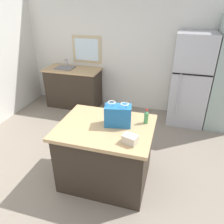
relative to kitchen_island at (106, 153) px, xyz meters
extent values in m
plane|color=gray|center=(-0.04, -0.17, -0.44)|extent=(6.34, 6.34, 0.00)
cube|color=silver|center=(-0.04, 2.48, 0.86)|extent=(5.17, 0.10, 2.61)
cube|color=#CCB78C|center=(-1.21, 2.42, 0.84)|extent=(0.68, 0.04, 0.60)
cube|color=white|center=(-1.21, 2.40, 0.84)|extent=(0.56, 0.02, 0.48)
cube|color=#33281E|center=(0.00, 0.00, -0.03)|extent=(1.14, 0.89, 0.83)
cube|color=tan|center=(0.00, 0.00, 0.41)|extent=(1.22, 0.97, 0.05)
cube|color=#B7B7BC|center=(1.07, 2.07, 0.45)|extent=(0.70, 0.66, 1.79)
cube|color=black|center=(1.07, 1.73, 0.67)|extent=(0.69, 0.01, 0.02)
cylinder|color=#B7B7BC|center=(0.88, 1.71, 0.27)|extent=(0.02, 0.02, 0.81)
cube|color=#33281E|center=(-1.46, 2.11, -0.01)|extent=(1.21, 0.56, 0.86)
cube|color=tan|center=(-1.46, 2.11, 0.44)|extent=(1.25, 0.60, 0.04)
cube|color=slate|center=(-1.64, 2.11, 0.41)|extent=(0.40, 0.32, 0.14)
cylinder|color=#B7B7BC|center=(-1.64, 2.25, 0.55)|extent=(0.03, 0.03, 0.18)
cylinder|color=#B7B7BC|center=(-1.64, 2.18, 0.63)|extent=(0.02, 0.14, 0.02)
cube|color=#236BAD|center=(0.14, 0.07, 0.57)|extent=(0.36, 0.25, 0.27)
torus|color=white|center=(0.06, 0.07, 0.74)|extent=(0.12, 0.12, 0.01)
torus|color=white|center=(0.23, 0.07, 0.74)|extent=(0.12, 0.12, 0.01)
cube|color=beige|center=(0.38, -0.28, 0.49)|extent=(0.19, 0.16, 0.10)
cylinder|color=#4C9956|center=(0.48, 0.22, 0.51)|extent=(0.06, 0.06, 0.15)
cone|color=#4C9956|center=(0.48, 0.22, 0.60)|extent=(0.05, 0.05, 0.03)
cylinder|color=red|center=(0.48, 0.22, 0.63)|extent=(0.03, 0.03, 0.02)
camera|label=1|loc=(0.76, -2.30, 1.90)|focal=35.52mm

